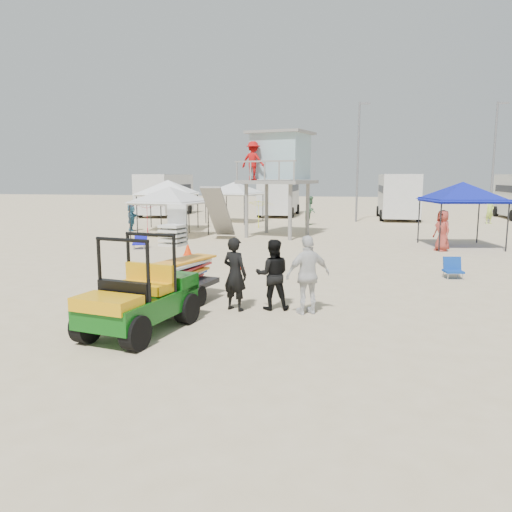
% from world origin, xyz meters
% --- Properties ---
extents(ground, '(140.00, 140.00, 0.00)m').
position_xyz_m(ground, '(0.00, 0.00, 0.00)').
color(ground, beige).
rests_on(ground, ground).
extents(utility_cart, '(1.75, 2.74, 1.93)m').
position_xyz_m(utility_cart, '(-1.52, 0.96, 0.90)').
color(utility_cart, '#0C4F10').
rests_on(utility_cart, ground).
extents(surf_trailer, '(1.68, 2.55, 2.15)m').
position_xyz_m(surf_trailer, '(-1.52, 3.29, 0.87)').
color(surf_trailer, black).
rests_on(surf_trailer, ground).
extents(man_left, '(0.74, 0.63, 1.73)m').
position_xyz_m(man_left, '(0.00, 2.99, 0.86)').
color(man_left, black).
rests_on(man_left, ground).
extents(man_mid, '(0.91, 0.77, 1.66)m').
position_xyz_m(man_mid, '(0.85, 3.24, 0.83)').
color(man_mid, black).
rests_on(man_mid, ground).
extents(man_right, '(1.13, 0.91, 1.80)m').
position_xyz_m(man_right, '(1.70, 2.99, 0.90)').
color(man_right, silver).
rests_on(man_right, ground).
extents(lifeguard_tower, '(4.04, 4.04, 5.25)m').
position_xyz_m(lifeguard_tower, '(-1.21, 17.71, 3.91)').
color(lifeguard_tower, gray).
rests_on(lifeguard_tower, ground).
extents(canopy_blue, '(3.43, 3.43, 3.27)m').
position_xyz_m(canopy_blue, '(7.39, 15.17, 2.72)').
color(canopy_blue, black).
rests_on(canopy_blue, ground).
extents(canopy_white_a, '(3.58, 3.58, 2.99)m').
position_xyz_m(canopy_white_a, '(-6.55, 16.41, 2.44)').
color(canopy_white_a, black).
rests_on(canopy_white_a, ground).
extents(canopy_white_b, '(3.44, 3.44, 3.30)m').
position_xyz_m(canopy_white_b, '(-7.79, 19.48, 2.75)').
color(canopy_white_b, black).
rests_on(canopy_white_b, ground).
extents(canopy_white_c, '(3.72, 3.72, 3.14)m').
position_xyz_m(canopy_white_c, '(-5.14, 25.09, 2.59)').
color(canopy_white_c, black).
rests_on(canopy_white_c, ground).
extents(umbrella_a, '(2.17, 2.20, 1.76)m').
position_xyz_m(umbrella_a, '(-8.45, 17.82, 0.88)').
color(umbrella_a, red).
rests_on(umbrella_a, ground).
extents(umbrella_b, '(2.65, 2.65, 1.72)m').
position_xyz_m(umbrella_b, '(-2.80, 21.41, 0.86)').
color(umbrella_b, '#F7FF16').
rests_on(umbrella_b, ground).
extents(cone_near, '(0.34, 0.34, 0.50)m').
position_xyz_m(cone_near, '(-1.08, 8.23, 0.25)').
color(cone_near, '#FF2E08').
rests_on(cone_near, ground).
extents(cone_far, '(0.34, 0.34, 0.50)m').
position_xyz_m(cone_far, '(-3.72, 10.69, 0.25)').
color(cone_far, '#FF3508').
rests_on(cone_far, ground).
extents(beach_chair_a, '(0.67, 0.73, 0.64)m').
position_xyz_m(beach_chair_a, '(-6.35, 12.06, 0.31)').
color(beach_chair_a, '#1011B6').
rests_on(beach_chair_a, ground).
extents(beach_chair_b, '(0.61, 0.65, 0.64)m').
position_xyz_m(beach_chair_b, '(5.76, 7.92, 0.31)').
color(beach_chair_b, '#0D3997').
rests_on(beach_chair_b, ground).
extents(rv_far_left, '(2.64, 6.80, 3.25)m').
position_xyz_m(rv_far_left, '(-12.00, 29.99, 1.80)').
color(rv_far_left, silver).
rests_on(rv_far_left, ground).
extents(rv_mid_left, '(2.65, 6.50, 3.25)m').
position_xyz_m(rv_mid_left, '(-3.00, 31.49, 1.80)').
color(rv_mid_left, silver).
rests_on(rv_mid_left, ground).
extents(rv_mid_right, '(2.64, 7.00, 3.25)m').
position_xyz_m(rv_mid_right, '(6.00, 29.99, 1.80)').
color(rv_mid_right, silver).
rests_on(rv_mid_right, ground).
extents(light_pole_left, '(0.14, 0.14, 8.00)m').
position_xyz_m(light_pole_left, '(3.00, 27.00, 4.00)').
color(light_pole_left, slate).
rests_on(light_pole_left, ground).
extents(light_pole_right, '(0.14, 0.14, 8.00)m').
position_xyz_m(light_pole_right, '(12.00, 28.50, 4.00)').
color(light_pole_right, slate).
rests_on(light_pole_right, ground).
extents(distant_beachgoers, '(22.06, 14.21, 1.86)m').
position_xyz_m(distant_beachgoers, '(0.10, 20.41, 0.86)').
color(distant_beachgoers, '#457450').
rests_on(distant_beachgoers, ground).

